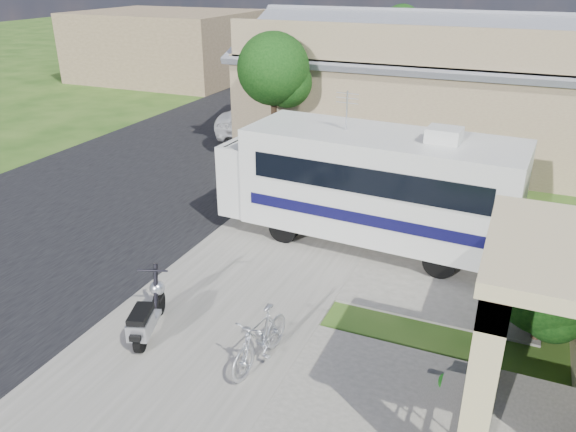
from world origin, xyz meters
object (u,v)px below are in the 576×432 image
at_px(shrub, 550,280).
at_px(pickup_truck, 263,114).
at_px(motorhome, 369,183).
at_px(scooter, 147,315).
at_px(bicycle, 260,341).
at_px(garden_hose, 451,388).
at_px(van, 317,80).

distance_m(shrub, pickup_truck, 15.80).
xyz_separation_m(motorhome, pickup_truck, (-6.95, 8.50, -0.85)).
bearing_deg(scooter, bicycle, -16.58).
bearing_deg(pickup_truck, scooter, 99.49).
distance_m(pickup_truck, garden_hose, 16.61).
xyz_separation_m(motorhome, garden_hose, (2.86, -4.88, -1.50)).
xyz_separation_m(bicycle, van, (-6.81, 21.04, 0.45)).
xyz_separation_m(shrub, garden_hose, (-1.29, -2.16, -1.18)).
xyz_separation_m(pickup_truck, van, (-0.19, 7.05, 0.21)).
bearing_deg(scooter, pickup_truck, 88.02).
xyz_separation_m(scooter, garden_hose, (5.49, 0.70, -0.40)).
height_order(shrub, pickup_truck, shrub).
distance_m(motorhome, scooter, 6.27).
bearing_deg(motorhome, pickup_truck, 132.94).
relative_size(shrub, scooter, 1.51).
bearing_deg(pickup_truck, motorhome, 121.68).
distance_m(motorhome, bicycle, 5.60).
bearing_deg(van, shrub, -51.29).
bearing_deg(van, garden_hose, -56.93).
height_order(shrub, van, shrub).
height_order(shrub, bicycle, shrub).
xyz_separation_m(bicycle, garden_hose, (3.19, 0.60, -0.41)).
bearing_deg(van, pickup_truck, -81.45).
distance_m(scooter, van, 21.62).
distance_m(motorhome, garden_hose, 5.85).
distance_m(scooter, bicycle, 2.30).
bearing_deg(garden_hose, pickup_truck, 126.22).
distance_m(shrub, garden_hose, 2.78).
relative_size(bicycle, pickup_truck, 0.32).
height_order(shrub, garden_hose, shrub).
bearing_deg(bicycle, motorhome, 93.57).
bearing_deg(shrub, garden_hose, -120.97).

